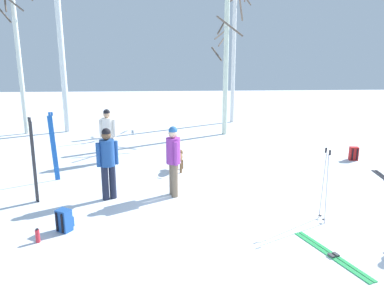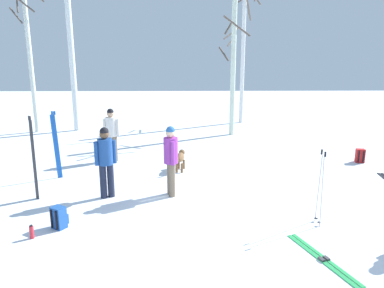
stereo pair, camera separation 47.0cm
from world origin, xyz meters
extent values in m
plane|color=white|center=(0.00, 0.00, 0.00)|extent=(60.00, 60.00, 0.00)
cylinder|color=#72604C|center=(-1.20, 1.62, 0.41)|extent=(0.16, 0.16, 0.82)
cylinder|color=#72604C|center=(-1.15, 1.44, 0.41)|extent=(0.16, 0.16, 0.82)
cylinder|color=purple|center=(-1.18, 1.53, 1.13)|extent=(0.34, 0.34, 0.62)
sphere|color=beige|center=(-1.18, 1.53, 1.55)|extent=(0.22, 0.22, 0.22)
sphere|color=#265999|center=(-1.18, 1.53, 1.61)|extent=(0.21, 0.21, 0.21)
cylinder|color=purple|center=(-1.23, 1.73, 1.11)|extent=(0.10, 0.10, 0.56)
cylinder|color=purple|center=(-1.12, 1.33, 1.11)|extent=(0.10, 0.10, 0.56)
cylinder|color=#72604C|center=(-3.29, 4.58, 0.41)|extent=(0.16, 0.16, 0.82)
cylinder|color=#72604C|center=(-3.11, 4.57, 0.41)|extent=(0.16, 0.16, 0.82)
cylinder|color=silver|center=(-3.20, 4.58, 1.13)|extent=(0.34, 0.34, 0.62)
sphere|color=tan|center=(-3.20, 4.58, 1.55)|extent=(0.22, 0.22, 0.22)
sphere|color=black|center=(-3.20, 4.58, 1.61)|extent=(0.21, 0.21, 0.21)
cylinder|color=silver|center=(-3.41, 4.59, 1.11)|extent=(0.10, 0.10, 0.56)
cylinder|color=silver|center=(-2.99, 4.56, 1.11)|extent=(0.10, 0.10, 0.56)
cylinder|color=#1E2338|center=(-2.63, 1.47, 0.41)|extent=(0.16, 0.16, 0.82)
cylinder|color=#1E2338|center=(-2.79, 1.39, 0.41)|extent=(0.16, 0.16, 0.82)
cylinder|color=#1E478C|center=(-2.71, 1.43, 1.13)|extent=(0.34, 0.34, 0.62)
sphere|color=brown|center=(-2.71, 1.43, 1.55)|extent=(0.22, 0.22, 0.22)
sphere|color=black|center=(-2.71, 1.43, 1.61)|extent=(0.21, 0.21, 0.21)
cylinder|color=#1E478C|center=(-2.52, 1.52, 1.11)|extent=(0.10, 0.10, 0.56)
cylinder|color=#1E478C|center=(-2.89, 1.34, 1.11)|extent=(0.10, 0.10, 0.56)
ellipsoid|color=brown|center=(-0.98, 3.48, 0.41)|extent=(0.30, 0.62, 0.26)
sphere|color=brown|center=(-0.93, 3.82, 0.48)|extent=(0.18, 0.18, 0.18)
ellipsoid|color=brown|center=(-0.93, 3.88, 0.46)|extent=(0.07, 0.11, 0.06)
cylinder|color=brown|center=(-1.03, 3.14, 0.49)|extent=(0.06, 0.19, 0.17)
cylinder|color=brown|center=(-1.03, 3.69, 0.14)|extent=(0.07, 0.07, 0.28)
cylinder|color=brown|center=(-0.88, 3.67, 0.14)|extent=(0.07, 0.07, 0.28)
cylinder|color=brown|center=(-1.08, 3.30, 0.14)|extent=(0.07, 0.07, 0.28)
cylinder|color=brown|center=(-0.93, 3.28, 0.14)|extent=(0.07, 0.07, 0.28)
cube|color=black|center=(-4.33, 1.32, 0.95)|extent=(0.09, 0.08, 1.91)
cube|color=black|center=(-4.33, 1.32, 1.95)|extent=(0.05, 0.05, 0.10)
cube|color=black|center=(-4.37, 1.36, 0.95)|extent=(0.09, 0.08, 1.91)
cube|color=black|center=(-4.37, 1.36, 1.95)|extent=(0.05, 0.05, 0.10)
cube|color=blue|center=(-4.41, 2.89, 0.90)|extent=(0.13, 0.06, 1.79)
cube|color=blue|center=(-4.41, 2.89, 1.83)|extent=(0.06, 0.03, 0.10)
cube|color=blue|center=(-4.35, 2.90, 0.90)|extent=(0.13, 0.06, 1.79)
cube|color=blue|center=(-4.35, 2.90, 1.83)|extent=(0.06, 0.03, 0.10)
cube|color=green|center=(1.40, -1.40, 0.01)|extent=(0.62, 1.65, 0.02)
cube|color=#333338|center=(1.41, -1.45, 0.03)|extent=(0.10, 0.13, 0.03)
cube|color=green|center=(1.49, -1.37, 0.01)|extent=(0.62, 1.65, 0.02)
cube|color=#333338|center=(1.51, -1.42, 0.03)|extent=(0.10, 0.13, 0.03)
cylinder|color=#B2B2BC|center=(1.84, 0.01, 0.71)|extent=(0.02, 0.11, 1.43)
cylinder|color=black|center=(1.84, 0.01, 1.48)|extent=(0.04, 0.04, 0.10)
cylinder|color=black|center=(1.84, 0.01, 0.07)|extent=(0.07, 0.07, 0.01)
cylinder|color=#B2B2BC|center=(1.84, -0.17, 0.71)|extent=(0.02, 0.11, 1.43)
cylinder|color=black|center=(1.84, -0.17, 1.48)|extent=(0.04, 0.04, 0.10)
cylinder|color=black|center=(1.84, -0.17, 0.07)|extent=(0.07, 0.07, 0.01)
cube|color=red|center=(4.78, 4.24, 0.22)|extent=(0.29, 0.24, 0.44)
cube|color=red|center=(4.80, 4.36, 0.15)|extent=(0.20, 0.09, 0.20)
cube|color=black|center=(4.83, 4.11, 0.22)|extent=(0.04, 0.03, 0.37)
cube|color=black|center=(4.69, 4.13, 0.22)|extent=(0.04, 0.03, 0.37)
cube|color=#1E4C99|center=(-3.32, -0.17, 0.22)|extent=(0.33, 0.31, 0.44)
cube|color=#1E4C99|center=(-3.26, -0.06, 0.15)|extent=(0.20, 0.15, 0.20)
cube|color=black|center=(-3.33, -0.30, 0.22)|extent=(0.04, 0.04, 0.37)
cube|color=black|center=(-3.45, -0.23, 0.22)|extent=(0.04, 0.04, 0.37)
cylinder|color=red|center=(-3.69, -0.58, 0.12)|extent=(0.08, 0.08, 0.24)
cylinder|color=black|center=(-3.69, -0.58, 0.25)|extent=(0.05, 0.05, 0.02)
cylinder|color=silver|center=(-7.55, 9.38, 3.42)|extent=(0.20, 0.20, 6.83)
cylinder|color=brown|center=(-7.81, 9.04, 4.98)|extent=(0.74, 0.60, 0.71)
cylinder|color=brown|center=(-7.81, 9.27, 5.49)|extent=(0.30, 0.60, 0.84)
cylinder|color=brown|center=(-7.49, 8.89, 5.52)|extent=(1.03, 0.20, 0.87)
cylinder|color=silver|center=(-5.85, 9.69, 3.65)|extent=(0.25, 0.25, 7.31)
cylinder|color=silver|center=(1.20, 8.64, 2.81)|extent=(0.21, 0.21, 5.62)
cylinder|color=brown|center=(1.03, 8.84, 4.55)|extent=(0.49, 0.44, 0.68)
cylinder|color=brown|center=(0.78, 8.50, 3.44)|extent=(0.37, 0.91, 0.60)
cylinder|color=brown|center=(1.24, 8.10, 4.50)|extent=(1.13, 0.16, 0.82)
cylinder|color=brown|center=(1.74, 8.46, 5.19)|extent=(0.45, 1.14, 0.81)
cylinder|color=white|center=(2.08, 11.65, 3.35)|extent=(0.20, 0.20, 6.70)
cylinder|color=brown|center=(1.54, 12.08, 4.49)|extent=(0.95, 1.15, 0.68)
cylinder|color=brown|center=(1.54, 11.92, 4.14)|extent=(0.63, 1.13, 0.66)
camera|label=1|loc=(-1.30, -6.67, 3.26)|focal=33.42mm
camera|label=2|loc=(-0.83, -6.69, 3.26)|focal=33.42mm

